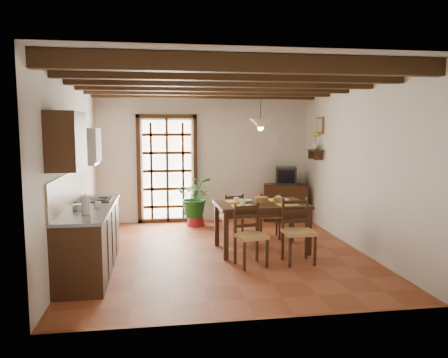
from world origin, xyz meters
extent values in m
plane|color=brown|center=(0.00, 0.00, 0.00)|extent=(5.00, 5.00, 0.00)
cube|color=silver|center=(0.00, 2.50, 1.40)|extent=(4.50, 0.02, 2.80)
cube|color=silver|center=(0.00, -2.50, 1.40)|extent=(4.50, 0.02, 2.80)
cube|color=silver|center=(-2.25, 0.00, 1.40)|extent=(0.02, 5.00, 2.80)
cube|color=silver|center=(2.25, 0.00, 1.40)|extent=(0.02, 5.00, 2.80)
cube|color=white|center=(0.00, 0.00, 2.80)|extent=(4.50, 5.00, 0.02)
cube|color=black|center=(0.00, -2.10, 2.69)|extent=(4.50, 0.14, 0.20)
cube|color=black|center=(0.00, -1.26, 2.69)|extent=(4.50, 0.14, 0.20)
cube|color=black|center=(0.00, -0.42, 2.69)|extent=(4.50, 0.14, 0.20)
cube|color=black|center=(0.00, 0.42, 2.69)|extent=(4.50, 0.14, 0.20)
cube|color=black|center=(0.00, 1.26, 2.69)|extent=(4.50, 0.14, 0.20)
cube|color=black|center=(0.00, 2.10, 2.69)|extent=(4.50, 0.14, 0.20)
cube|color=white|center=(-0.80, 2.49, 1.10)|extent=(1.01, 0.02, 2.11)
cube|color=black|center=(-0.80, 2.44, 2.24)|extent=(1.26, 0.10, 0.08)
cube|color=black|center=(-1.39, 2.44, 1.10)|extent=(0.08, 0.10, 2.28)
cube|color=black|center=(-0.21, 2.44, 1.10)|extent=(0.08, 0.10, 2.28)
cube|color=black|center=(-0.80, 2.42, 1.10)|extent=(1.01, 0.03, 2.02)
cube|color=black|center=(-1.95, -0.60, 0.44)|extent=(0.60, 2.20, 0.88)
cube|color=slate|center=(-1.95, -0.60, 0.90)|extent=(0.64, 2.25, 0.04)
cube|color=tan|center=(-2.23, -0.60, 1.13)|extent=(0.02, 2.20, 0.50)
cube|color=black|center=(-2.08, -1.30, 1.85)|extent=(0.35, 0.80, 0.70)
cube|color=white|center=(-2.05, -0.05, 1.75)|extent=(0.38, 0.60, 0.50)
cube|color=silver|center=(-2.05, -0.05, 1.48)|extent=(0.32, 0.55, 0.04)
cube|color=black|center=(-1.95, -0.05, 0.93)|extent=(0.50, 0.55, 0.02)
cylinder|color=white|center=(-1.90, -1.15, 1.03)|extent=(0.11, 0.11, 0.24)
cylinder|color=silver|center=(-2.05, -0.85, 0.95)|extent=(0.14, 0.14, 0.10)
cube|color=#361E11|center=(0.66, 0.05, 0.76)|extent=(1.49, 0.99, 0.05)
cube|color=#361E11|center=(0.66, 0.05, 0.69)|extent=(1.34, 0.89, 0.10)
cube|color=#361E11|center=(1.31, 0.48, 0.37)|extent=(0.08, 0.08, 0.74)
cube|color=#361E11|center=(-0.02, 0.43, 0.37)|extent=(0.08, 0.08, 0.74)
cube|color=#361E11|center=(1.34, -0.33, 0.37)|extent=(0.08, 0.08, 0.74)
cube|color=#361E11|center=(0.01, -0.38, 0.37)|extent=(0.08, 0.08, 0.74)
cube|color=tan|center=(0.32, -0.73, 0.44)|extent=(0.49, 0.48, 0.05)
cube|color=black|center=(0.29, -0.56, 0.67)|extent=(0.41, 0.13, 0.45)
cube|color=black|center=(0.32, -0.73, 0.22)|extent=(0.47, 0.45, 0.44)
cube|color=tan|center=(1.05, -0.70, 0.47)|extent=(0.45, 0.43, 0.05)
cube|color=black|center=(1.05, -0.52, 0.71)|extent=(0.44, 0.05, 0.48)
cube|color=black|center=(1.05, -0.70, 0.24)|extent=(0.43, 0.41, 0.47)
cube|color=tan|center=(0.27, 0.79, 0.42)|extent=(0.48, 0.47, 0.05)
cube|color=black|center=(0.31, 0.64, 0.64)|extent=(0.39, 0.14, 0.43)
cube|color=black|center=(0.27, 0.79, 0.21)|extent=(0.46, 0.45, 0.42)
cube|color=tan|center=(0.99, 0.82, 0.42)|extent=(0.43, 0.41, 0.05)
cube|color=black|center=(0.98, 0.66, 0.64)|extent=(0.39, 0.07, 0.43)
cube|color=black|center=(0.99, 0.82, 0.21)|extent=(0.41, 0.39, 0.42)
cube|color=yellow|center=(0.30, -0.18, 0.83)|extent=(0.33, 0.25, 0.01)
cube|color=yellow|center=(1.02, -0.18, 0.83)|extent=(0.33, 0.25, 0.01)
cube|color=yellow|center=(0.30, 0.27, 0.83)|extent=(0.33, 0.25, 0.01)
cube|color=yellow|center=(1.02, 0.27, 0.83)|extent=(0.33, 0.25, 0.01)
cylinder|color=olive|center=(0.66, 0.05, 0.87)|extent=(0.23, 0.23, 0.09)
imported|color=white|center=(0.40, 0.09, 0.82)|extent=(0.28, 0.28, 0.05)
cube|color=black|center=(1.72, 2.23, 0.40)|extent=(1.01, 0.64, 0.79)
cube|color=black|center=(1.72, 2.23, 0.98)|extent=(0.53, 0.50, 0.37)
cube|color=black|center=(1.72, 2.03, 0.98)|extent=(0.35, 0.11, 0.28)
cube|color=white|center=(1.50, 2.48, 1.75)|extent=(0.25, 0.03, 0.32)
cone|color=maroon|center=(-0.24, 2.01, 0.11)|extent=(0.38, 0.38, 0.23)
imported|color=#144C19|center=(-0.24, 2.01, 0.57)|extent=(2.14, 1.88, 2.19)
cube|color=black|center=(2.14, 1.60, 1.55)|extent=(0.20, 0.42, 0.03)
cube|color=black|center=(2.14, 1.43, 1.46)|extent=(0.18, 0.03, 0.18)
cube|color=black|center=(2.14, 1.77, 1.46)|extent=(0.18, 0.03, 0.18)
imported|color=#B2BFB2|center=(2.14, 1.60, 1.65)|extent=(0.15, 0.15, 0.15)
sphere|color=yellow|center=(2.14, 1.60, 1.86)|extent=(0.14, 0.14, 0.14)
cylinder|color=#144C19|center=(2.14, 1.60, 1.71)|extent=(0.01, 0.01, 0.28)
cube|color=brown|center=(2.23, 1.60, 2.05)|extent=(0.03, 0.32, 0.32)
cube|color=#C3B292|center=(2.21, 1.60, 2.05)|extent=(0.01, 0.26, 0.26)
cylinder|color=black|center=(0.66, 0.15, 2.45)|extent=(0.01, 0.01, 0.70)
cone|color=beige|center=(0.66, 0.15, 2.08)|extent=(0.36, 0.36, 0.14)
sphere|color=#FFD88C|center=(0.66, 0.15, 2.00)|extent=(0.09, 0.09, 0.09)
camera|label=1|loc=(-0.99, -6.78, 2.01)|focal=35.00mm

